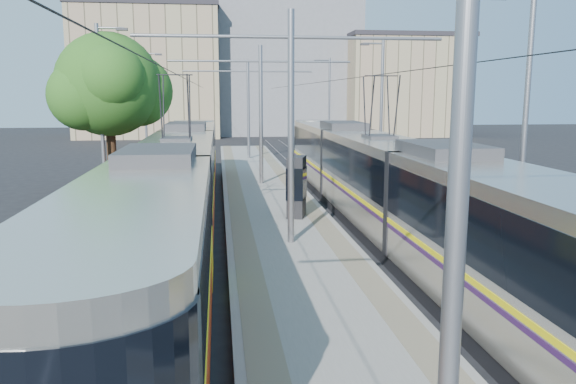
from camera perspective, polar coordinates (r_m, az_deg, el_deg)
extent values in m
plane|color=black|center=(10.30, 6.29, -18.17)|extent=(160.00, 160.00, 0.00)
cube|color=gray|center=(26.35, -2.21, -0.41)|extent=(4.00, 50.00, 0.30)
cube|color=gray|center=(26.24, -5.37, -0.15)|extent=(0.70, 50.00, 0.01)
cube|color=gray|center=(26.48, 0.92, -0.02)|extent=(0.70, 50.00, 0.01)
cube|color=gray|center=(26.37, -11.60, -0.90)|extent=(0.07, 70.00, 0.03)
cube|color=gray|center=(26.29, -8.48, -0.84)|extent=(0.07, 70.00, 0.03)
cube|color=gray|center=(26.77, 3.95, -0.56)|extent=(0.07, 70.00, 0.03)
cube|color=gray|center=(27.07, 6.94, -0.49)|extent=(0.07, 70.00, 0.03)
cube|color=black|center=(20.16, -10.94, -3.63)|extent=(2.30, 30.71, 0.40)
cube|color=beige|center=(19.85, -11.09, 1.01)|extent=(2.40, 29.11, 2.90)
cube|color=black|center=(19.78, -11.14, 2.44)|extent=(2.43, 29.11, 1.30)
cube|color=yellow|center=(19.91, -11.06, -0.13)|extent=(2.43, 29.11, 0.12)
cube|color=red|center=(20.00, -11.01, -1.54)|extent=(2.42, 29.11, 1.10)
cube|color=#2D2D30|center=(19.67, -11.25, 5.62)|extent=(1.68, 3.00, 0.30)
cube|color=black|center=(21.07, 9.04, -2.99)|extent=(2.30, 29.23, 0.40)
cube|color=#B8B2A9|center=(20.78, 9.16, 1.46)|extent=(2.40, 27.63, 2.90)
cube|color=black|center=(20.71, 9.20, 2.83)|extent=(2.43, 27.63, 1.30)
cube|color=yellow|center=(20.84, 9.13, 0.37)|extent=(2.43, 27.63, 0.12)
cube|color=#2E1240|center=(20.86, 9.12, -0.04)|extent=(2.43, 27.63, 0.10)
cube|color=#2D2D30|center=(20.61, 9.28, 5.86)|extent=(1.68, 3.00, 0.30)
cylinder|color=slate|center=(5.40, 16.82, -1.52)|extent=(0.20, 0.20, 7.00)
cylinder|color=slate|center=(17.01, 0.30, 6.36)|extent=(0.20, 0.20, 7.00)
cylinder|color=slate|center=(17.06, 0.31, 15.45)|extent=(9.20, 0.10, 0.10)
cylinder|color=slate|center=(28.94, -2.77, 7.77)|extent=(0.20, 0.20, 7.00)
cylinder|color=slate|center=(28.97, -2.81, 13.12)|extent=(9.20, 0.10, 0.10)
cylinder|color=slate|center=(40.91, -4.05, 8.35)|extent=(0.20, 0.20, 7.00)
cylinder|color=slate|center=(40.93, -4.09, 12.13)|extent=(9.20, 0.10, 0.10)
cylinder|color=black|center=(25.89, -10.41, 11.26)|extent=(0.02, 70.00, 0.02)
cylinder|color=black|center=(26.49, 5.65, 11.34)|extent=(0.02, 70.00, 0.02)
cylinder|color=slate|center=(27.38, -18.44, 7.59)|extent=(0.18, 0.18, 8.00)
cube|color=#2D2D30|center=(27.33, -16.53, 15.57)|extent=(0.50, 0.22, 0.12)
cylinder|color=slate|center=(43.18, -14.29, 8.42)|extent=(0.18, 0.18, 8.00)
cube|color=#2D2D30|center=(43.15, -13.02, 13.45)|extent=(0.50, 0.22, 0.12)
cylinder|color=slate|center=(19.44, 22.96, 6.61)|extent=(0.18, 0.18, 8.00)
cylinder|color=slate|center=(34.25, 9.46, 8.30)|extent=(0.18, 0.18, 8.00)
cube|color=#2D2D30|center=(34.07, 7.81, 14.65)|extent=(0.50, 0.22, 0.12)
cylinder|color=slate|center=(49.80, 4.20, 8.84)|extent=(0.18, 0.18, 8.00)
cube|color=#2D2D30|center=(49.67, 2.98, 13.17)|extent=(0.50, 0.22, 0.12)
cube|color=black|center=(20.98, 0.87, 0.54)|extent=(0.86, 1.13, 2.29)
cube|color=black|center=(20.96, 0.87, 0.94)|extent=(0.91, 1.18, 1.19)
cylinder|color=#382314|center=(28.11, -17.42, 2.78)|extent=(0.44, 0.44, 3.21)
sphere|color=#204F16|center=(27.93, -17.81, 10.36)|extent=(4.81, 4.81, 4.81)
sphere|color=#204F16|center=(28.52, -15.07, 9.86)|extent=(3.41, 3.41, 3.41)
cube|color=gray|center=(69.32, -13.81, 11.48)|extent=(16.00, 12.00, 14.36)
cube|color=#262328|center=(69.97, -14.07, 17.57)|extent=(16.32, 12.24, 0.50)
cube|color=slate|center=(73.39, -0.67, 12.67)|extent=(18.00, 14.00, 16.97)
cube|color=gray|center=(70.43, 11.49, 10.31)|extent=(14.00, 10.00, 11.36)
cube|color=#262328|center=(70.75, 11.66, 15.12)|extent=(14.28, 10.20, 0.50)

